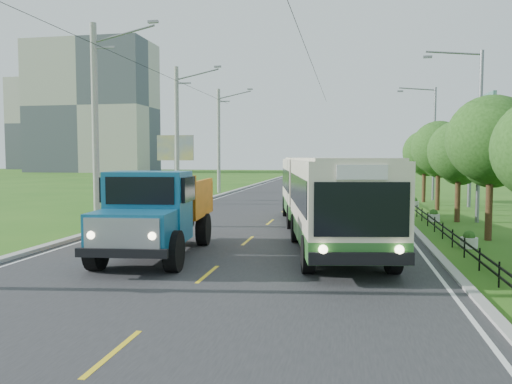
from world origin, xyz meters
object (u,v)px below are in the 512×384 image
(pole_near, at_px, (96,124))
(tree_back, at_px, (425,155))
(tree_fourth, at_px, (459,155))
(tree_fifth, at_px, (439,151))
(streetlight_far, at_px, (432,139))
(dump_truck, at_px, (157,208))
(planter_far, at_px, (414,203))
(streetlight_mid, at_px, (476,130))
(billboard_right, at_px, (480,127))
(bus, at_px, (323,190))
(planter_near, at_px, (469,240))
(pole_far, at_px, (219,140))
(pole_mid, at_px, (177,135))
(billboard_left, at_px, (175,152))
(tree_third, at_px, (492,144))
(planter_mid, at_px, (434,216))

(pole_near, distance_m, tree_back, 24.98)
(tree_fourth, relative_size, tree_back, 0.98)
(tree_fifth, xyz_separation_m, tree_back, (-0.00, 6.00, -0.20))
(tree_fifth, height_order, streetlight_far, streetlight_far)
(tree_back, height_order, dump_truck, tree_back)
(tree_back, distance_m, planter_far, 5.48)
(streetlight_mid, height_order, dump_truck, streetlight_mid)
(streetlight_far, xyz_separation_m, billboard_right, (1.66, -8.00, 0.44))
(streetlight_mid, relative_size, streetlight_far, 1.00)
(bus, bearing_deg, planter_far, 58.64)
(pole_near, height_order, bus, pole_near)
(tree_back, bearing_deg, streetlight_mid, -86.30)
(planter_near, xyz_separation_m, planter_far, (0.00, 16.00, 0.00))
(tree_back, relative_size, planter_near, 8.21)
(pole_far, bearing_deg, bus, -65.97)
(pole_mid, xyz_separation_m, billboard_left, (-1.24, 3.00, -1.23))
(tree_fifth, bearing_deg, planter_far, 124.05)
(tree_third, height_order, tree_fourth, tree_third)
(pole_near, xyz_separation_m, billboard_left, (-1.24, 15.00, -1.23))
(pole_near, xyz_separation_m, pole_far, (0.00, 24.00, 0.00))
(billboard_right, bearing_deg, streetlight_far, 101.71)
(tree_fourth, height_order, dump_truck, tree_fourth)
(pole_near, relative_size, bus, 0.57)
(pole_far, xyz_separation_m, planter_far, (16.86, -11.00, -4.81))
(pole_mid, bearing_deg, pole_far, 90.00)
(planter_mid, relative_size, billboard_right, 0.09)
(tree_fifth, distance_m, billboard_left, 19.74)
(pole_mid, bearing_deg, dump_truck, -72.77)
(pole_far, xyz_separation_m, billboard_right, (20.56, -13.00, 0.25))
(billboard_right, bearing_deg, planter_near, -104.80)
(tree_third, relative_size, planter_mid, 8.96)
(billboard_left, height_order, billboard_right, billboard_right)
(bus, bearing_deg, streetlight_far, 59.51)
(pole_near, bearing_deg, tree_back, 43.41)
(tree_third, height_order, planter_near, tree_third)
(planter_near, bearing_deg, tree_fifth, 84.92)
(pole_far, bearing_deg, tree_fifth, -35.36)
(streetlight_far, bearing_deg, pole_far, 165.19)
(tree_fourth, bearing_deg, tree_fifth, 90.00)
(streetlight_far, distance_m, planter_far, 7.84)
(planter_near, bearing_deg, pole_far, 121.99)
(tree_back, height_order, planter_far, tree_back)
(planter_near, xyz_separation_m, billboard_left, (-18.10, 18.00, 3.58))
(tree_fourth, bearing_deg, billboard_right, 67.36)
(pole_mid, relative_size, planter_near, 14.93)
(tree_back, distance_m, billboard_right, 6.82)
(streetlight_far, height_order, bus, streetlight_far)
(tree_fifth, bearing_deg, tree_fourth, -90.00)
(billboard_left, bearing_deg, tree_third, -39.33)
(tree_back, relative_size, dump_truck, 0.75)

